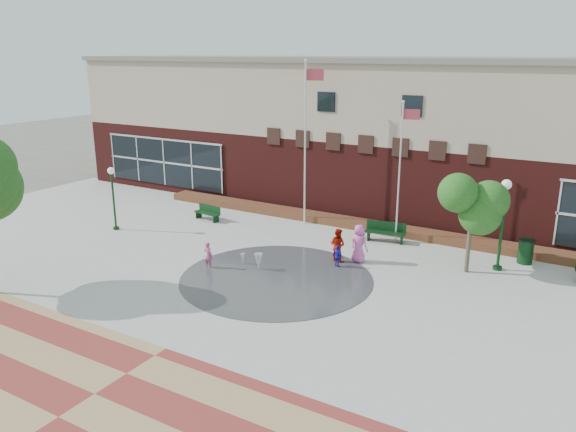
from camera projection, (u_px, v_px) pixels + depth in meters
The scene contains 20 objects.
ground at pixel (236, 304), 21.99m from camera, with size 120.00×120.00×0.00m, color #666056.
plaza_concrete at pixel (288, 271), 25.30m from camera, with size 46.00×18.00×0.01m, color #A8A8A0.
paver_band at pixel (95, 394), 16.21m from camera, with size 46.00×6.00×0.01m, color maroon.
splash_pad at pixel (276, 279), 24.47m from camera, with size 8.40×8.40×0.01m, color #383A3D.
library_building at pixel (397, 132), 35.12m from camera, with size 44.40×10.40×9.20m.
flower_bed at pixel (357, 227), 31.57m from camera, with size 26.00×1.20×0.40m, color maroon.
flagpole_left at pixel (306, 135), 30.85m from camera, with size 1.05×0.34×9.13m.
flagpole_right at pixel (401, 165), 28.03m from camera, with size 0.88×0.25×7.26m.
lamp_left at pixel (113, 191), 30.59m from camera, with size 0.37×0.37×3.52m.
lamp_right at pixel (503, 215), 24.72m from camera, with size 0.44×0.44×4.20m.
bench_left at pixel (207, 216), 32.85m from camera, with size 1.81×0.75×0.89m.
bench_mid at pixel (385, 236), 29.11m from camera, with size 2.13×0.93×1.04m.
trash_can at pixel (526, 251), 26.06m from camera, with size 0.73×0.73×1.19m.
tree_mid at pixel (473, 201), 24.27m from camera, with size 2.67×2.67×4.51m.
water_jet_a at pixel (259, 270), 25.44m from camera, with size 0.38×0.38×0.75m, color white.
water_jet_b at pixel (243, 264), 26.11m from camera, with size 0.22×0.22×0.49m, color white.
child_splash at pixel (208, 255), 25.49m from camera, with size 0.46×0.30×1.25m, color #C74E84.
adult_red at pixel (338, 245), 26.27m from camera, with size 0.79×0.61×1.62m, color #AF1607.
adult_pink at pixel (359, 244), 26.14m from camera, with size 0.90×0.59×1.84m, color #E25CAF.
child_blue at pixel (338, 256), 25.60m from camera, with size 0.62×0.26×1.06m, color #2120A5.
Camera 1 is at (11.99, -16.29, 9.53)m, focal length 35.00 mm.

